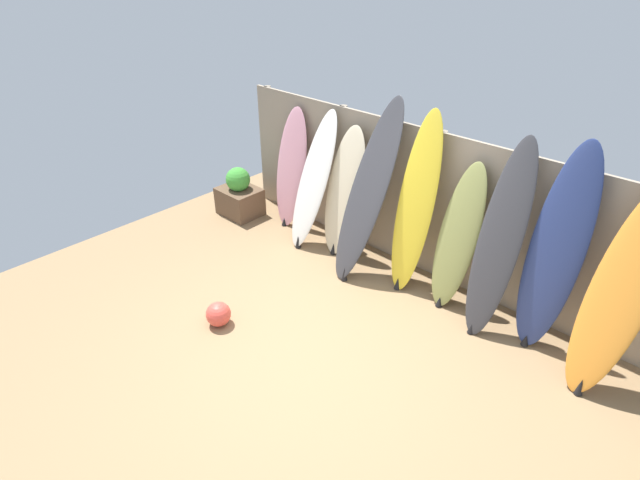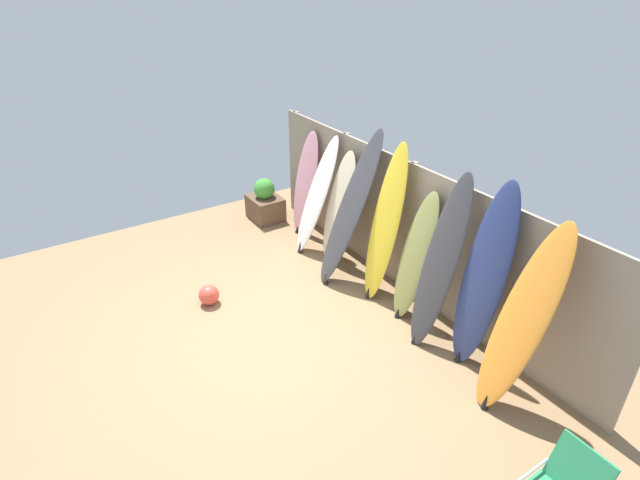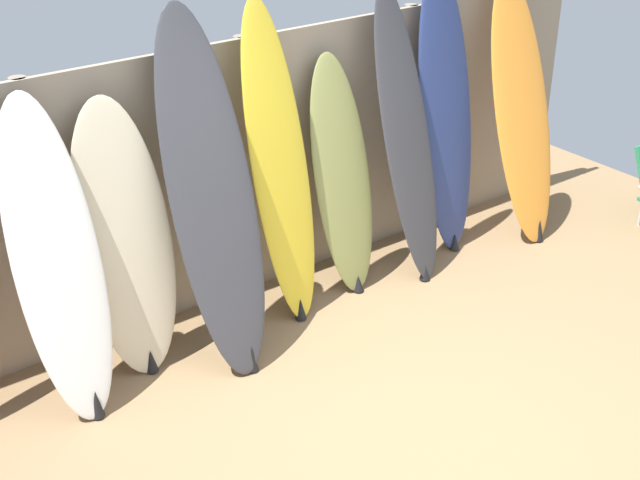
% 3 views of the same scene
% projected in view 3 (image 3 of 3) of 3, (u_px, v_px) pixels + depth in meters
% --- Properties ---
extents(ground, '(7.68, 7.68, 0.00)m').
position_uv_depth(ground, '(447.00, 429.00, 5.01)').
color(ground, '#8E704C').
extents(fence_back, '(6.08, 0.11, 1.80)m').
position_uv_depth(fence_back, '(249.00, 169.00, 6.02)').
color(fence_back, gray).
rests_on(fence_back, ground).
extents(surfboard_white_1, '(0.56, 0.78, 1.79)m').
position_uv_depth(surfboard_white_1, '(57.00, 262.00, 4.91)').
color(surfboard_white_1, white).
rests_on(surfboard_white_1, ground).
extents(surfboard_cream_2, '(0.60, 0.48, 1.68)m').
position_uv_depth(surfboard_cream_2, '(126.00, 242.00, 5.24)').
color(surfboard_cream_2, beige).
rests_on(surfboard_cream_2, ground).
extents(surfboard_charcoal_3, '(0.65, 0.97, 2.13)m').
position_uv_depth(surfboard_charcoal_3, '(212.00, 195.00, 5.28)').
color(surfboard_charcoal_3, '#38383D').
rests_on(surfboard_charcoal_3, ground).
extents(surfboard_yellow_4, '(0.47, 0.54, 2.10)m').
position_uv_depth(surfboard_yellow_4, '(280.00, 169.00, 5.68)').
color(surfboard_yellow_4, yellow).
rests_on(surfboard_yellow_4, ground).
extents(surfboard_olive_5, '(0.47, 0.49, 1.65)m').
position_uv_depth(surfboard_olive_5, '(342.00, 177.00, 6.10)').
color(surfboard_olive_5, olive).
rests_on(surfboard_olive_5, ground).
extents(surfboard_charcoal_6, '(0.48, 0.65, 2.05)m').
position_uv_depth(surfboard_charcoal_6, '(407.00, 139.00, 6.20)').
color(surfboard_charcoal_6, '#38383D').
rests_on(surfboard_charcoal_6, ground).
extents(surfboard_navy_7, '(0.51, 0.47, 2.13)m').
position_uv_depth(surfboard_navy_7, '(446.00, 114.00, 6.54)').
color(surfboard_navy_7, navy).
rests_on(surfboard_navy_7, ground).
extents(surfboard_orange_8, '(0.59, 0.78, 1.98)m').
position_uv_depth(surfboard_orange_8, '(522.00, 113.00, 6.78)').
color(surfboard_orange_8, orange).
rests_on(surfboard_orange_8, ground).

